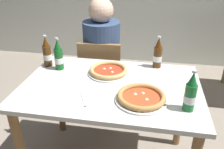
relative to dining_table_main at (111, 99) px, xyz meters
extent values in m
cube|color=silver|center=(0.00, 0.00, 0.10)|extent=(1.20, 0.80, 0.03)
cylinder|color=olive|center=(-0.54, 0.34, -0.28)|extent=(0.06, 0.06, 0.72)
cylinder|color=olive|center=(0.54, 0.34, -0.28)|extent=(0.06, 0.06, 0.72)
cube|color=olive|center=(-0.21, 0.68, -0.21)|extent=(0.42, 0.42, 0.04)
cube|color=olive|center=(-0.20, 0.50, 0.01)|extent=(0.38, 0.06, 0.40)
cylinder|color=olive|center=(-0.05, 0.86, -0.43)|extent=(0.04, 0.04, 0.41)
cylinder|color=olive|center=(-0.39, 0.84, -0.43)|extent=(0.04, 0.04, 0.41)
cylinder|color=olive|center=(-0.03, 0.52, -0.43)|extent=(0.04, 0.04, 0.41)
cylinder|color=olive|center=(-0.37, 0.50, -0.43)|extent=(0.04, 0.04, 0.41)
cube|color=#2D3342|center=(-0.21, 0.66, -0.41)|extent=(0.32, 0.28, 0.45)
cylinder|color=#33476B|center=(-0.21, 0.66, 0.09)|extent=(0.34, 0.34, 0.55)
sphere|color=beige|center=(-0.21, 0.66, 0.46)|extent=(0.22, 0.22, 0.22)
cylinder|color=white|center=(-0.05, 0.16, 0.12)|extent=(0.30, 0.30, 0.01)
cylinder|color=#BC381E|center=(-0.05, 0.16, 0.13)|extent=(0.22, 0.22, 0.01)
torus|color=tan|center=(-0.05, 0.16, 0.14)|extent=(0.28, 0.28, 0.03)
sphere|color=silver|center=(-0.08, 0.18, 0.13)|extent=(0.02, 0.02, 0.02)
sphere|color=silver|center=(-0.01, 0.14, 0.13)|extent=(0.02, 0.02, 0.02)
sphere|color=silver|center=(-0.04, 0.20, 0.13)|extent=(0.02, 0.02, 0.02)
cylinder|color=white|center=(0.22, -0.16, 0.12)|extent=(0.32, 0.32, 0.01)
cylinder|color=#CC4723|center=(0.22, -0.16, 0.13)|extent=(0.23, 0.23, 0.01)
torus|color=#B78447|center=(0.22, -0.16, 0.14)|extent=(0.29, 0.29, 0.03)
sphere|color=silver|center=(0.18, -0.13, 0.13)|extent=(0.02, 0.02, 0.02)
sphere|color=silver|center=(0.25, -0.18, 0.13)|extent=(0.02, 0.02, 0.02)
sphere|color=silver|center=(0.22, -0.11, 0.13)|extent=(0.02, 0.02, 0.02)
cylinder|color=#512D0F|center=(-0.54, 0.22, 0.19)|extent=(0.06, 0.06, 0.16)
cone|color=#512D0F|center=(-0.54, 0.22, 0.31)|extent=(0.05, 0.05, 0.07)
cylinder|color=#B7B7BC|center=(-0.54, 0.22, 0.36)|extent=(0.03, 0.03, 0.01)
cylinder|color=white|center=(-0.54, 0.22, 0.19)|extent=(0.07, 0.07, 0.04)
cylinder|color=#14591E|center=(-0.43, 0.17, 0.19)|extent=(0.06, 0.06, 0.16)
cone|color=#14591E|center=(-0.43, 0.17, 0.31)|extent=(0.05, 0.05, 0.07)
cylinder|color=#B7B7BC|center=(-0.43, 0.17, 0.36)|extent=(0.03, 0.03, 0.01)
cylinder|color=white|center=(-0.43, 0.17, 0.19)|extent=(0.07, 0.07, 0.04)
cylinder|color=#196B2D|center=(0.48, -0.20, 0.19)|extent=(0.06, 0.06, 0.16)
cone|color=#196B2D|center=(0.48, -0.20, 0.31)|extent=(0.05, 0.05, 0.07)
cylinder|color=#B7B7BC|center=(0.48, -0.20, 0.36)|extent=(0.03, 0.03, 0.01)
cylinder|color=white|center=(0.48, -0.20, 0.19)|extent=(0.07, 0.07, 0.04)
cylinder|color=#512D0F|center=(0.30, 0.34, 0.19)|extent=(0.06, 0.06, 0.16)
cone|color=#512D0F|center=(0.30, 0.34, 0.31)|extent=(0.05, 0.05, 0.07)
cylinder|color=#B7B7BC|center=(0.30, 0.34, 0.36)|extent=(0.03, 0.03, 0.01)
cylinder|color=white|center=(0.30, 0.34, 0.19)|extent=(0.07, 0.07, 0.04)
cube|color=white|center=(-0.16, -0.20, 0.12)|extent=(0.23, 0.23, 0.00)
cube|color=silver|center=(-0.14, -0.20, 0.12)|extent=(0.10, 0.18, 0.00)
cube|color=silver|center=(-0.18, -0.20, 0.12)|extent=(0.05, 0.17, 0.00)
camera|label=1|loc=(0.25, -1.36, 0.90)|focal=37.71mm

